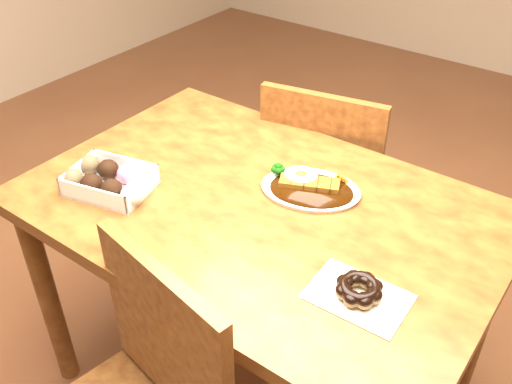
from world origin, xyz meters
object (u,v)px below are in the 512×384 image
Objects in this scene: katsu_curry_plate at (309,187)px; donut_box at (108,180)px; chair_far at (328,182)px; pon_de_ring at (359,290)px; table at (259,233)px.

donut_box is at bearing -144.38° from katsu_curry_plate.
chair_far reaches higher than pon_de_ring.
katsu_curry_plate is 1.21× the size of donut_box.
chair_far is 0.86m from pon_de_ring.
chair_far is (-0.09, 0.54, -0.17)m from table.
pon_de_ring is at bearing -42.68° from katsu_curry_plate.
table is 0.40m from pon_de_ring.
donut_box is (-0.35, -0.19, 0.13)m from table.
katsu_curry_plate is at bearing 99.88° from chair_far.
katsu_curry_plate is 0.39m from pon_de_ring.
table is 0.57m from chair_far.
donut_box is at bearing -176.52° from pon_de_ring.
pon_de_ring is at bearing -21.69° from table.
table is at bearing -121.24° from katsu_curry_plate.
table is at bearing 88.00° from chair_far.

